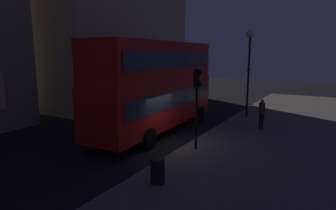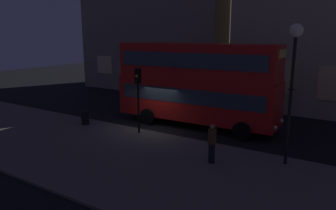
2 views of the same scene
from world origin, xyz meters
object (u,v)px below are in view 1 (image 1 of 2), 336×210
at_px(litter_bin, 158,171).
at_px(street_lamp, 250,50).
at_px(traffic_light_far_side, 188,75).
at_px(double_decker_bus, 156,83).
at_px(pedestrian, 262,113).
at_px(traffic_light_near_kerb, 197,92).

bearing_deg(litter_bin, street_lamp, 1.16).
relative_size(traffic_light_far_side, litter_bin, 4.12).
bearing_deg(street_lamp, double_decker_bus, 150.69).
height_order(double_decker_bus, traffic_light_far_side, double_decker_bus).
distance_m(traffic_light_far_side, street_lamp, 7.48).
bearing_deg(litter_bin, double_decker_bus, 32.88).
distance_m(double_decker_bus, street_lamp, 7.66).
relative_size(street_lamp, pedestrian, 3.42).
bearing_deg(traffic_light_far_side, pedestrian, 44.67).
xyz_separation_m(double_decker_bus, traffic_light_near_kerb, (-1.95, -3.50, -0.09)).
bearing_deg(street_lamp, traffic_light_near_kerb, 179.11).
bearing_deg(pedestrian, traffic_light_near_kerb, 8.14).
relative_size(traffic_light_far_side, street_lamp, 0.61).
bearing_deg(traffic_light_near_kerb, pedestrian, -30.26).
height_order(traffic_light_near_kerb, street_lamp, street_lamp).
bearing_deg(traffic_light_near_kerb, traffic_light_far_side, 15.97).
xyz_separation_m(traffic_light_near_kerb, litter_bin, (-4.06, -0.38, -2.31)).
distance_m(double_decker_bus, traffic_light_near_kerb, 4.01).
height_order(pedestrian, litter_bin, pedestrian).
bearing_deg(traffic_light_far_side, double_decker_bus, 7.69).
bearing_deg(traffic_light_far_side, traffic_light_near_kerb, 20.08).
bearing_deg(street_lamp, traffic_light_far_side, 63.05).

